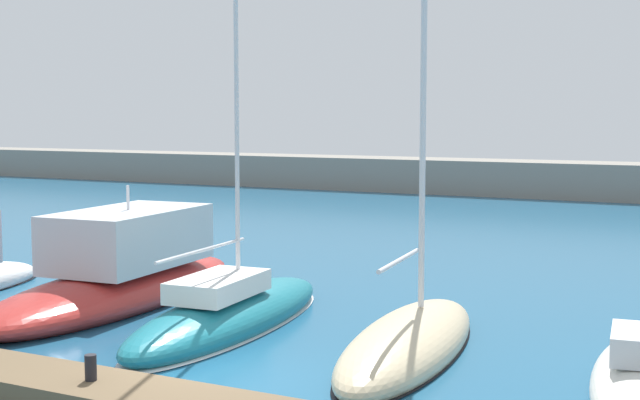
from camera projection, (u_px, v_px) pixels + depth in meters
name	position (u px, v px, depth m)	size (l,w,h in m)	color
ground_plane	(214.00, 384.00, 16.03)	(120.00, 120.00, 0.00)	#1E567A
breakwater_seawall	(595.00, 181.00, 51.36)	(108.00, 3.95, 2.12)	gray
motorboat_red_second	(122.00, 273.00, 23.17)	(3.93, 10.32, 3.37)	#B72D28
sailboat_teal_third	(229.00, 313.00, 20.34)	(2.88, 8.55, 17.11)	#19707F
sailboat_sand_fourth	(409.00, 342.00, 18.11)	(2.85, 7.72, 13.03)	beige
dock_bollard	(91.00, 368.00, 14.69)	(0.20, 0.20, 0.44)	black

